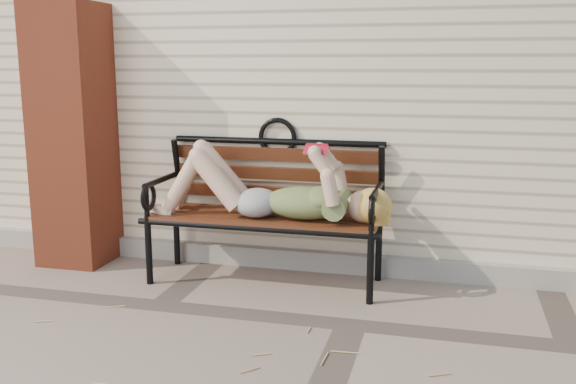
# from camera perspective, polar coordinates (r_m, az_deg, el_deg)

# --- Properties ---
(ground) EXTENTS (80.00, 80.00, 0.00)m
(ground) POSITION_cam_1_polar(r_m,az_deg,el_deg) (3.97, 5.63, -11.67)
(ground) COLOR gray
(ground) RESTS_ON ground
(house_wall) EXTENTS (8.00, 4.00, 3.00)m
(house_wall) POSITION_cam_1_polar(r_m,az_deg,el_deg) (6.64, 9.95, 10.77)
(house_wall) COLOR beige
(house_wall) RESTS_ON ground
(foundation_strip) EXTENTS (8.00, 0.10, 0.15)m
(foundation_strip) POSITION_cam_1_polar(r_m,az_deg,el_deg) (4.85, 7.42, -6.44)
(foundation_strip) COLOR gray
(foundation_strip) RESTS_ON ground
(brick_pillar) EXTENTS (0.50, 0.50, 2.00)m
(brick_pillar) POSITION_cam_1_polar(r_m,az_deg,el_deg) (5.24, -18.54, 4.74)
(brick_pillar) COLOR #9B3D23
(brick_pillar) RESTS_ON ground
(garden_bench) EXTENTS (1.79, 0.71, 1.16)m
(garden_bench) POSITION_cam_1_polar(r_m,az_deg,el_deg) (4.61, -1.74, 0.09)
(garden_bench) COLOR black
(garden_bench) RESTS_ON ground
(reading_woman) EXTENTS (1.69, 0.38, 0.53)m
(reading_woman) POSITION_cam_1_polar(r_m,az_deg,el_deg) (4.47, -2.06, 0.23)
(reading_woman) COLOR #0B364E
(reading_woman) RESTS_ON ground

